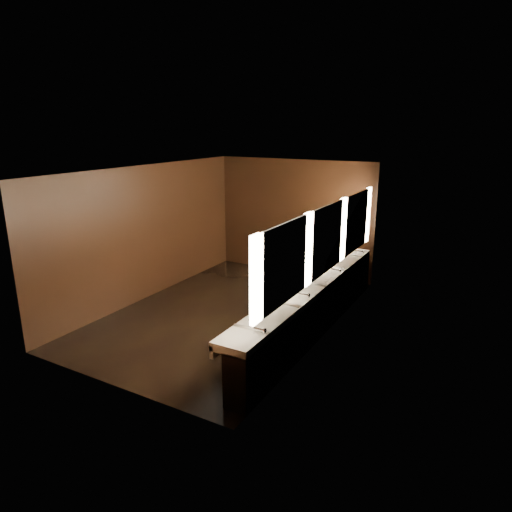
% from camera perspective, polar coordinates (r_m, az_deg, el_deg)
% --- Properties ---
extents(floor, '(6.00, 6.00, 0.00)m').
position_cam_1_polar(floor, '(9.10, -3.46, -7.11)').
color(floor, black).
rests_on(floor, ground).
extents(ceiling, '(4.00, 6.00, 0.02)m').
position_cam_1_polar(ceiling, '(8.40, -3.79, 10.73)').
color(ceiling, '#2D2D2B').
rests_on(ceiling, wall_back).
extents(wall_back, '(4.00, 0.02, 2.80)m').
position_cam_1_polar(wall_back, '(11.21, 4.74, 4.83)').
color(wall_back, black).
rests_on(wall_back, floor).
extents(wall_front, '(4.00, 0.02, 2.80)m').
position_cam_1_polar(wall_front, '(6.45, -18.24, -4.51)').
color(wall_front, black).
rests_on(wall_front, floor).
extents(wall_left, '(0.02, 6.00, 2.80)m').
position_cam_1_polar(wall_left, '(9.84, -13.46, 2.85)').
color(wall_left, black).
rests_on(wall_left, floor).
extents(wall_right, '(0.02, 6.00, 2.80)m').
position_cam_1_polar(wall_right, '(7.77, 8.87, -0.39)').
color(wall_right, black).
rests_on(wall_right, floor).
extents(sink_counter, '(0.55, 5.40, 1.01)m').
position_cam_1_polar(sink_counter, '(8.14, 7.23, -6.30)').
color(sink_counter, black).
rests_on(sink_counter, floor).
extents(mirror_band, '(0.06, 5.03, 1.15)m').
position_cam_1_polar(mirror_band, '(7.69, 8.85, 2.13)').
color(mirror_band, '#FFE5BF').
rests_on(mirror_band, wall_right).
extents(person, '(0.48, 0.67, 1.70)m').
position_cam_1_polar(person, '(7.82, 1.60, -4.33)').
color(person, '#7CA5B8').
rests_on(person, floor).
extents(trash_bin, '(0.37, 0.37, 0.55)m').
position_cam_1_polar(trash_bin, '(7.15, 1.08, -11.48)').
color(trash_bin, black).
rests_on(trash_bin, floor).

